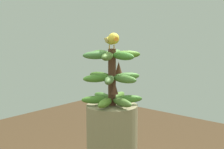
# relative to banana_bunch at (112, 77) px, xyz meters

# --- Properties ---
(banana_bunch) EXTENTS (0.30, 0.30, 0.28)m
(banana_bunch) POSITION_rel_banana_bunch_xyz_m (0.00, 0.00, 0.00)
(banana_bunch) COLOR #4C2D1E
(banana_bunch) RESTS_ON banana_tree
(perched_bird) EXTENTS (0.17, 0.14, 0.08)m
(perched_bird) POSITION_rel_banana_bunch_xyz_m (-0.02, 0.02, 0.18)
(perched_bird) COLOR #C68933
(perched_bird) RESTS_ON banana_bunch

